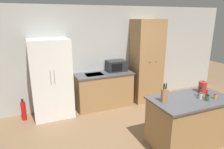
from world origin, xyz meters
The scene contains 15 objects.
ground_plane centered at (0.00, 0.00, 0.00)m, with size 14.00×14.00×0.00m, color #846647.
wall_back centered at (0.00, 2.33, 1.30)m, with size 7.20×0.06×2.60m.
refrigerator centered at (-1.74, 1.98, 0.93)m, with size 0.90×0.67×1.86m.
back_counter centered at (-0.42, 2.01, 0.46)m, with size 1.50×0.62×0.92m.
pantry_cabinet centered at (0.83, 1.99, 1.13)m, with size 0.79×0.64×2.27m.
kitchen_island centered at (0.44, -0.15, 0.46)m, with size 1.47×0.82×0.92m.
microwave centered at (-0.04, 2.10, 1.06)m, with size 0.50×0.37×0.29m.
knife_block centered at (-0.10, -0.08, 1.04)m, with size 0.11×0.06×0.33m.
spice_bottle_tall_dark centered at (0.58, -0.22, 0.97)m, with size 0.06×0.06×0.11m.
spice_bottle_short_red centered at (0.62, -0.34, 0.97)m, with size 0.06×0.06×0.11m.
spice_bottle_amber_oil centered at (0.82, -0.32, 0.96)m, with size 0.06×0.06×0.09m.
spice_bottle_green_herb centered at (0.65, -0.13, 1.00)m, with size 0.05×0.05×0.18m.
spice_bottle_pale_salt centered at (0.67, -0.26, 1.00)m, with size 0.04×0.04×0.17m.
kettle centered at (0.86, 0.01, 1.03)m, with size 0.15×0.15×0.24m.
fire_extinguisher centered at (-2.42, 2.01, 0.23)m, with size 0.11×0.11×0.52m.
Camera 1 is at (-2.14, -2.65, 2.33)m, focal length 32.00 mm.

